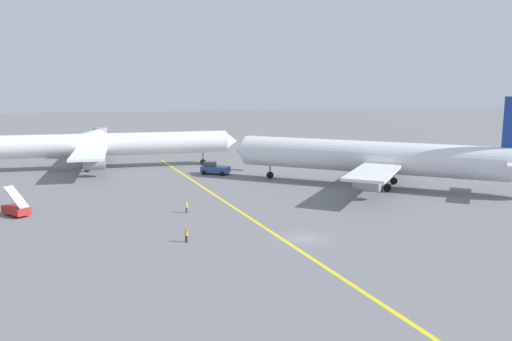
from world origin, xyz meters
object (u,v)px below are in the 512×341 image
object	(u,v)px
pushback_tug	(215,168)
jet_bridge	(92,137)
airliner_being_pushed	(375,158)
ground_crew_wing_walker_right	(186,236)
ground_crew_ramp_agent_by_cones	(186,207)
airliner_at_gate_left	(102,145)
gse_stair_truck_yellow	(16,208)

from	to	relation	value
pushback_tug	jet_bridge	size ratio (longest dim) A/B	0.38
airliner_being_pushed	ground_crew_wing_walker_right	xyz separation A→B (m)	(-37.05, -24.64, -4.46)
pushback_tug	ground_crew_wing_walker_right	size ratio (longest dim) A/B	5.20
ground_crew_wing_walker_right	jet_bridge	bearing A→B (deg)	99.46
airliner_being_pushed	ground_crew_ramp_agent_by_cones	world-z (taller)	airliner_being_pushed
pushback_tug	jet_bridge	bearing A→B (deg)	122.28
pushback_tug	ground_crew_wing_walker_right	world-z (taller)	pushback_tug
airliner_being_pushed	jet_bridge	bearing A→B (deg)	130.13
airliner_at_gate_left	gse_stair_truck_yellow	bearing A→B (deg)	-105.33
pushback_tug	gse_stair_truck_yellow	bearing A→B (deg)	-141.79
ground_crew_wing_walker_right	jet_bridge	world-z (taller)	jet_bridge
gse_stair_truck_yellow	ground_crew_wing_walker_right	xyz separation A→B (m)	(21.57, -18.56, -0.22)
airliner_at_gate_left	ground_crew_ramp_agent_by_cones	size ratio (longest dim) A/B	37.13
airliner_being_pushed	ground_crew_wing_walker_right	world-z (taller)	airliner_being_pushed
pushback_tug	gse_stair_truck_yellow	size ratio (longest dim) A/B	1.71
gse_stair_truck_yellow	ground_crew_ramp_agent_by_cones	xyz separation A→B (m)	(23.38, -4.59, -0.21)
gse_stair_truck_yellow	jet_bridge	distance (m)	67.41
airliner_at_gate_left	jet_bridge	world-z (taller)	airliner_at_gate_left
airliner_at_gate_left	ground_crew_wing_walker_right	bearing A→B (deg)	-79.44
airliner_at_gate_left	ground_crew_wing_walker_right	world-z (taller)	airliner_at_gate_left
ground_crew_ramp_agent_by_cones	jet_bridge	distance (m)	73.38
airliner_being_pushed	ground_crew_ramp_agent_by_cones	distance (m)	37.09
airliner_being_pushed	ground_crew_ramp_agent_by_cones	size ratio (longest dim) A/B	29.26
ground_crew_ramp_agent_by_cones	jet_bridge	world-z (taller)	jet_bridge
ground_crew_ramp_agent_by_cones	gse_stair_truck_yellow	bearing A→B (deg)	168.89
airliner_at_gate_left	jet_bridge	bearing A→B (deg)	97.14
airliner_at_gate_left	ground_crew_wing_walker_right	size ratio (longest dim) A/B	37.62
gse_stair_truck_yellow	ground_crew_wing_walker_right	world-z (taller)	gse_stair_truck_yellow
ground_crew_ramp_agent_by_cones	ground_crew_wing_walker_right	world-z (taller)	ground_crew_ramp_agent_by_cones
airliner_at_gate_left	pushback_tug	xyz separation A→B (m)	(22.35, -13.24, -4.02)
airliner_being_pushed	gse_stair_truck_yellow	xyz separation A→B (m)	(-58.62, -6.08, -4.25)
airliner_being_pushed	jet_bridge	world-z (taller)	airliner_being_pushed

